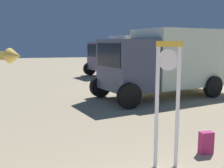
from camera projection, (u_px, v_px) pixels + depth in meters
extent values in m
cylinder|color=white|center=(157.00, 109.00, 4.86)|extent=(0.07, 0.07, 2.22)
cylinder|color=white|center=(178.00, 108.00, 4.89)|extent=(0.07, 0.07, 2.22)
cube|color=yellow|center=(169.00, 44.00, 4.70)|extent=(0.47, 0.16, 0.10)
cylinder|color=white|center=(168.00, 60.00, 4.77)|extent=(0.37, 0.10, 0.37)
cube|color=black|center=(168.00, 60.00, 4.80)|extent=(0.06, 0.02, 0.08)
cube|color=black|center=(168.00, 60.00, 4.80)|extent=(0.11, 0.03, 0.12)
cone|color=#F1C051|center=(15.00, 56.00, 4.36)|extent=(0.33, 0.33, 0.25)
cube|color=#BB2C64|center=(206.00, 143.00, 5.59)|extent=(0.28, 0.16, 0.47)
cube|color=#B33552|center=(203.00, 144.00, 5.70)|extent=(0.20, 0.04, 0.21)
cube|color=silver|center=(183.00, 57.00, 11.87)|extent=(4.56, 3.24, 2.39)
cube|color=#474B64|center=(127.00, 65.00, 10.52)|extent=(2.12, 2.49, 1.97)
cube|color=black|center=(108.00, 55.00, 10.07)|extent=(0.49, 1.76, 0.86)
cylinder|color=black|center=(100.00, 87.00, 11.39)|extent=(0.93, 0.47, 0.90)
cylinder|color=black|center=(129.00, 96.00, 9.39)|extent=(0.93, 0.47, 0.90)
cylinder|color=black|center=(176.00, 80.00, 13.36)|extent=(0.93, 0.47, 0.90)
cylinder|color=black|center=(213.00, 87.00, 11.36)|extent=(0.93, 0.47, 0.90)
cube|color=silver|center=(141.00, 52.00, 19.81)|extent=(4.59, 3.20, 2.31)
cube|color=#544D71|center=(105.00, 56.00, 18.33)|extent=(2.27, 2.43, 1.87)
cube|color=black|center=(93.00, 51.00, 17.83)|extent=(0.51, 1.63, 0.82)
cylinder|color=black|center=(90.00, 69.00, 19.06)|extent=(0.93, 0.49, 0.90)
cylinder|color=black|center=(104.00, 72.00, 17.23)|extent=(0.93, 0.49, 0.90)
cylinder|color=black|center=(139.00, 66.00, 21.20)|extent=(0.93, 0.49, 0.90)
cylinder|color=black|center=(156.00, 68.00, 19.37)|extent=(0.93, 0.49, 0.90)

